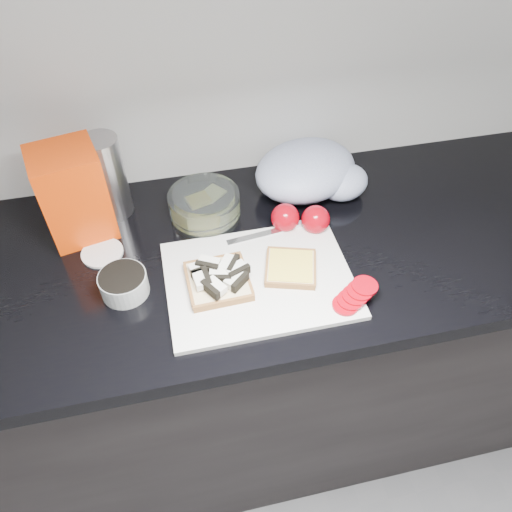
{
  "coord_description": "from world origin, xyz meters",
  "views": [
    {
      "loc": [
        -0.05,
        0.4,
        1.73
      ],
      "look_at": [
        0.11,
        1.12,
        0.95
      ],
      "focal_mm": 35.0,
      "sensor_mm": 36.0,
      "label": 1
    }
  ],
  "objects_px": {
    "bread_bag": "(73,194)",
    "cutting_board": "(259,280)",
    "steel_canister": "(107,177)",
    "glass_bowl": "(205,206)"
  },
  "relations": [
    {
      "from": "cutting_board",
      "to": "steel_canister",
      "type": "distance_m",
      "value": 0.44
    },
    {
      "from": "glass_bowl",
      "to": "steel_canister",
      "type": "relative_size",
      "value": 0.82
    },
    {
      "from": "steel_canister",
      "to": "bread_bag",
      "type": "bearing_deg",
      "value": -144.29
    },
    {
      "from": "bread_bag",
      "to": "steel_canister",
      "type": "height_order",
      "value": "bread_bag"
    },
    {
      "from": "cutting_board",
      "to": "steel_canister",
      "type": "bearing_deg",
      "value": 134.3
    },
    {
      "from": "bread_bag",
      "to": "cutting_board",
      "type": "bearing_deg",
      "value": -46.78
    },
    {
      "from": "cutting_board",
      "to": "bread_bag",
      "type": "relative_size",
      "value": 1.8
    },
    {
      "from": "cutting_board",
      "to": "steel_canister",
      "type": "relative_size",
      "value": 1.92
    },
    {
      "from": "cutting_board",
      "to": "glass_bowl",
      "type": "relative_size",
      "value": 2.33
    },
    {
      "from": "bread_bag",
      "to": "steel_canister",
      "type": "distance_m",
      "value": 0.09
    }
  ]
}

